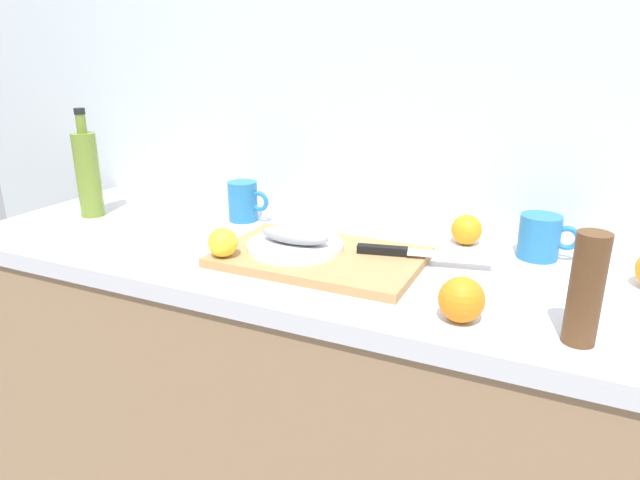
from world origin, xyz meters
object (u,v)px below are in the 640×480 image
object	(u,v)px
pepper_mill	(586,289)
lemon_0	(223,242)
cutting_board	(320,257)
fish_fillet	(295,235)
white_plate	(295,246)
orange_0	(461,299)
coffee_mug_1	(244,201)
chef_knife	(407,252)
olive_oil_bottle	(88,173)
coffee_mug_0	(540,237)

from	to	relation	value
pepper_mill	lemon_0	bearing A→B (deg)	176.55
cutting_board	fish_fillet	bearing A→B (deg)	-178.19
white_plate	orange_0	bearing A→B (deg)	-20.96
coffee_mug_1	pepper_mill	bearing A→B (deg)	-22.22
fish_fillet	lemon_0	world-z (taller)	lemon_0
cutting_board	orange_0	world-z (taller)	orange_0
white_plate	coffee_mug_1	size ratio (longest dim) A/B	1.81
chef_knife	lemon_0	world-z (taller)	lemon_0
chef_knife	pepper_mill	size ratio (longest dim) A/B	1.56
fish_fillet	orange_0	distance (m)	0.43
cutting_board	chef_knife	xyz separation A→B (m)	(0.18, 0.06, 0.02)
fish_fillet	pepper_mill	bearing A→B (deg)	-14.21
white_plate	coffee_mug_1	distance (m)	0.33
olive_oil_bottle	pepper_mill	xyz separation A→B (m)	(1.26, -0.21, -0.03)
orange_0	pepper_mill	size ratio (longest dim) A/B	0.43
olive_oil_bottle	coffee_mug_1	world-z (taller)	olive_oil_bottle
coffee_mug_1	orange_0	world-z (taller)	coffee_mug_1
cutting_board	lemon_0	bearing A→B (deg)	-149.03
cutting_board	orange_0	distance (m)	0.37
chef_knife	lemon_0	size ratio (longest dim) A/B	4.51
cutting_board	coffee_mug_1	world-z (taller)	coffee_mug_1
chef_knife	pepper_mill	world-z (taller)	pepper_mill
lemon_0	coffee_mug_0	size ratio (longest dim) A/B	0.50
orange_0	pepper_mill	distance (m)	0.19
lemon_0	white_plate	bearing A→B (deg)	41.55
olive_oil_bottle	pepper_mill	distance (m)	1.27
fish_fillet	coffee_mug_0	distance (m)	0.55
lemon_0	pepper_mill	xyz separation A→B (m)	(0.71, -0.04, 0.04)
chef_knife	orange_0	xyz separation A→B (m)	(0.16, -0.22, 0.01)
coffee_mug_1	pepper_mill	world-z (taller)	pepper_mill
white_plate	coffee_mug_0	xyz separation A→B (m)	(0.50, 0.23, 0.02)
chef_knife	coffee_mug_1	size ratio (longest dim) A/B	2.43
fish_fillet	coffee_mug_1	xyz separation A→B (m)	(-0.26, 0.20, 0.00)
chef_knife	coffee_mug_1	bearing A→B (deg)	152.79
white_plate	olive_oil_bottle	xyz separation A→B (m)	(-0.67, 0.06, 0.09)
cutting_board	white_plate	bearing A→B (deg)	-178.19
cutting_board	fish_fillet	distance (m)	0.07
cutting_board	olive_oil_bottle	xyz separation A→B (m)	(-0.73, 0.05, 0.11)
fish_fillet	coffee_mug_0	xyz separation A→B (m)	(0.50, 0.23, -0.00)
fish_fillet	olive_oil_bottle	bearing A→B (deg)	175.16
coffee_mug_0	pepper_mill	size ratio (longest dim) A/B	0.70
pepper_mill	white_plate	bearing A→B (deg)	165.79
white_plate	pepper_mill	world-z (taller)	pepper_mill
white_plate	fish_fillet	bearing A→B (deg)	-90.00
white_plate	orange_0	world-z (taller)	orange_0
chef_knife	pepper_mill	bearing A→B (deg)	-43.79
coffee_mug_0	white_plate	bearing A→B (deg)	-155.19
cutting_board	chef_knife	size ratio (longest dim) A/B	1.52
fish_fillet	pepper_mill	world-z (taller)	pepper_mill
olive_oil_bottle	orange_0	size ratio (longest dim) A/B	3.70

